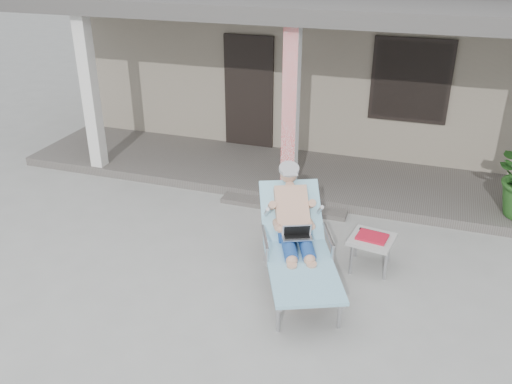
% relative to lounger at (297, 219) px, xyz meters
% --- Properties ---
extents(ground, '(60.00, 60.00, 0.00)m').
position_rel_lounger_xyz_m(ground, '(-0.65, -0.10, -0.82)').
color(ground, '#9E9E99').
rests_on(ground, ground).
extents(house, '(10.40, 5.40, 3.30)m').
position_rel_lounger_xyz_m(house, '(-0.65, 6.40, 0.85)').
color(house, gray).
rests_on(house, ground).
extents(porch_deck, '(10.00, 2.00, 0.15)m').
position_rel_lounger_xyz_m(porch_deck, '(-0.65, 2.90, -0.75)').
color(porch_deck, '#605B56').
rests_on(porch_deck, ground).
extents(porch_overhang, '(10.00, 2.30, 2.85)m').
position_rel_lounger_xyz_m(porch_overhang, '(-0.65, 2.85, 1.97)').
color(porch_overhang, silver).
rests_on(porch_overhang, porch_deck).
extents(porch_step, '(2.00, 0.30, 0.07)m').
position_rel_lounger_xyz_m(porch_step, '(-0.65, 1.75, -0.78)').
color(porch_step, '#605B56').
rests_on(porch_step, ground).
extents(lounger, '(1.49, 2.11, 1.33)m').
position_rel_lounger_xyz_m(lounger, '(0.00, 0.00, 0.00)').
color(lounger, '#B7B7BC').
rests_on(lounger, ground).
extents(side_table, '(0.60, 0.60, 0.48)m').
position_rel_lounger_xyz_m(side_table, '(0.86, 0.50, -0.42)').
color(side_table, '#B0B0AB').
rests_on(side_table, ground).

